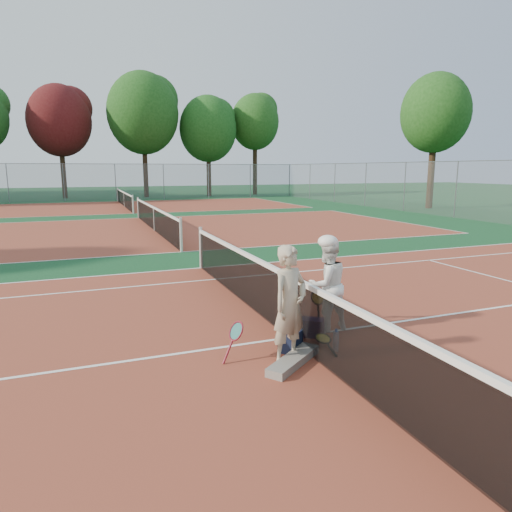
# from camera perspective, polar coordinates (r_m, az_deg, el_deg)

# --- Properties ---
(ground) EXTENTS (130.00, 130.00, 0.00)m
(ground) POSITION_cam_1_polar(r_m,az_deg,el_deg) (7.27, 4.15, -10.17)
(ground) COLOR #103D1E
(ground) RESTS_ON ground
(court_main) EXTENTS (23.77, 10.97, 0.01)m
(court_main) POSITION_cam_1_polar(r_m,az_deg,el_deg) (7.26, 4.15, -10.15)
(court_main) COLOR brown
(court_main) RESTS_ON ground
(court_far_a) EXTENTS (23.77, 10.97, 0.01)m
(court_far_a) POSITION_cam_1_polar(r_m,az_deg,el_deg) (20.01, -12.56, 3.13)
(court_far_a) COLOR brown
(court_far_a) RESTS_ON ground
(court_far_b) EXTENTS (23.77, 10.97, 0.01)m
(court_far_b) POSITION_cam_1_polar(r_m,az_deg,el_deg) (33.35, -16.11, 5.96)
(court_far_b) COLOR brown
(court_far_b) RESTS_ON ground
(net_main) EXTENTS (0.10, 10.98, 1.02)m
(net_main) POSITION_cam_1_polar(r_m,az_deg,el_deg) (7.10, 4.20, -6.33)
(net_main) COLOR black
(net_main) RESTS_ON ground
(net_far_a) EXTENTS (0.10, 10.98, 1.02)m
(net_far_a) POSITION_cam_1_polar(r_m,az_deg,el_deg) (19.95, -12.62, 4.57)
(net_far_a) COLOR black
(net_far_a) RESTS_ON ground
(net_far_b) EXTENTS (0.10, 10.98, 1.02)m
(net_far_b) POSITION_cam_1_polar(r_m,az_deg,el_deg) (33.32, -16.16, 6.83)
(net_far_b) COLOR black
(net_far_b) RESTS_ON ground
(fence_back) EXTENTS (32.00, 0.06, 3.00)m
(fence_back) POSITION_cam_1_polar(r_m,az_deg,el_deg) (40.24, -17.15, 8.81)
(fence_back) COLOR slate
(fence_back) RESTS_ON ground
(player_a) EXTENTS (0.70, 0.59, 1.62)m
(player_a) POSITION_cam_1_polar(r_m,az_deg,el_deg) (6.17, 4.24, -6.09)
(player_a) COLOR #B4A68C
(player_a) RESTS_ON ground
(player_b) EXTENTS (0.79, 0.65, 1.51)m
(player_b) POSITION_cam_1_polar(r_m,az_deg,el_deg) (7.48, 8.82, -3.60)
(player_b) COLOR white
(player_b) RESTS_ON ground
(racket_red) EXTENTS (0.40, 0.37, 0.53)m
(racket_red) POSITION_cam_1_polar(r_m,az_deg,el_deg) (6.39, -2.49, -10.60)
(racket_red) COLOR maroon
(racket_red) RESTS_ON ground
(racket_black_held) EXTENTS (0.32, 0.32, 0.59)m
(racket_black_held) POSITION_cam_1_polar(r_m,az_deg,el_deg) (7.86, 7.67, -6.33)
(racket_black_held) COLOR black
(racket_black_held) RESTS_ON ground
(racket_spare) EXTENTS (0.32, 0.61, 0.15)m
(racket_spare) POSITION_cam_1_polar(r_m,az_deg,el_deg) (7.00, 8.38, -10.42)
(racket_spare) COLOR black
(racket_spare) RESTS_ON ground
(sports_bag_navy) EXTENTS (0.44, 0.43, 0.29)m
(sports_bag_navy) POSITION_cam_1_polar(r_m,az_deg,el_deg) (6.75, 4.35, -10.54)
(sports_bag_navy) COLOR black
(sports_bag_navy) RESTS_ON ground
(sports_bag_purple) EXTENTS (0.43, 0.40, 0.29)m
(sports_bag_purple) POSITION_cam_1_polar(r_m,az_deg,el_deg) (7.32, 7.04, -8.86)
(sports_bag_purple) COLOR black
(sports_bag_purple) RESTS_ON ground
(net_cover_canvas) EXTENTS (1.02, 0.86, 0.11)m
(net_cover_canvas) POSITION_cam_1_polar(r_m,az_deg,el_deg) (6.34, 4.71, -12.88)
(net_cover_canvas) COLOR slate
(net_cover_canvas) RESTS_ON ground
(water_bottle) EXTENTS (0.09, 0.09, 0.30)m
(water_bottle) POSITION_cam_1_polar(r_m,az_deg,el_deg) (6.80, 9.95, -10.49)
(water_bottle) COLOR silver
(water_bottle) RESTS_ON ground
(tree_back_maroon) EXTENTS (5.36, 5.36, 9.79)m
(tree_back_maroon) POSITION_cam_1_polar(r_m,az_deg,el_deg) (44.57, -23.37, 15.25)
(tree_back_maroon) COLOR #382314
(tree_back_maroon) RESTS_ON ground
(tree_back_3) EXTENTS (6.36, 6.36, 11.18)m
(tree_back_3) POSITION_cam_1_polar(r_m,az_deg,el_deg) (44.20, -13.96, 16.91)
(tree_back_3) COLOR #382314
(tree_back_3) RESTS_ON ground
(tree_back_4) EXTENTS (5.41, 5.41, 9.44)m
(tree_back_4) POSITION_cam_1_polar(r_m,az_deg,el_deg) (45.23, -6.02, 15.50)
(tree_back_4) COLOR #382314
(tree_back_4) RESTS_ON ground
(tree_back_5) EXTENTS (4.81, 4.81, 9.98)m
(tree_back_5) POSITION_cam_1_polar(r_m,az_deg,el_deg) (47.59, -0.13, 16.37)
(tree_back_5) COLOR #382314
(tree_back_5) RESTS_ON ground
(tree_right_1) EXTENTS (4.41, 4.41, 8.68)m
(tree_right_1) POSITION_cam_1_polar(r_m,az_deg,el_deg) (32.94, 21.50, 16.24)
(tree_right_1) COLOR #382314
(tree_right_1) RESTS_ON ground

